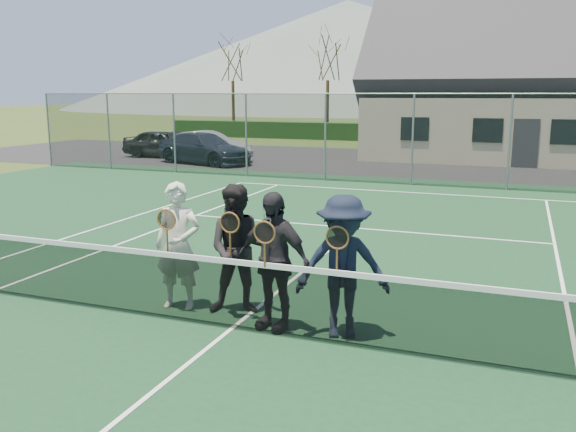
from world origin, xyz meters
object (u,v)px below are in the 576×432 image
Objects in this scene: car_c at (204,148)px; tennis_net at (231,291)px; player_c at (273,261)px; car_a at (163,144)px; car_b at (207,146)px; clubhouse at (542,71)px; player_b at (239,249)px; player_d at (343,267)px; player_a at (178,246)px.

car_c reaches higher than tennis_net.
car_c is 2.55× the size of player_c.
car_b is at bearing -101.26° from car_a.
player_b is at bearing -100.12° from clubhouse.
player_c is 1.00× the size of player_d.
car_b is 15.61m from clubhouse.
player_b is (0.89, 0.13, -0.00)m from player_a.
player_c and player_d have the same top height.
car_b is 0.88× the size of car_c.
player_c reaches higher than car_a.
player_b is at bearing -133.64° from car_c.
car_c is at bearing 117.50° from player_a.
player_b is 0.75m from player_c.
player_b is 1.00× the size of player_c.
car_b is 20.84m from player_d.
clubhouse is 24.02m from player_d.
car_c is 19.17m from tennis_net.
tennis_net is at bearing -99.46° from clubhouse.
car_c is 18.23m from player_a.
car_a is at bearing 122.89° from player_a.
player_c is at bearing -132.50° from car_c.
car_c is 0.29× the size of clubhouse.
car_b is 2.23× the size of player_b.
player_d reaches higher than car_c.
player_d is (0.91, 0.06, -0.00)m from player_c.
car_b is 19.76m from player_b.
player_a is 1.00× the size of player_c.
player_c is (9.96, -16.41, 0.26)m from car_c.
car_a is 0.84× the size of car_c.
player_d is (2.45, -0.18, -0.00)m from player_a.
car_a is 0.25× the size of clubhouse.
player_a is 1.00× the size of player_d.
car_c is at bearing -153.08° from car_b.
car_b reaches higher than tennis_net.
player_c is at bearing -144.80° from car_a.
car_a is 2.14× the size of player_a.
tennis_net is at bearing -145.89° from car_b.
clubhouse is 24.20m from player_c.
clubhouse reaches higher than player_c.
car_a is at bearing 125.05° from player_b.
clubhouse is 8.67× the size of player_c.
player_a is 1.56m from player_c.
player_b is (-0.17, 0.63, 0.38)m from tennis_net.
car_c reaches higher than car_b.
player_d reaches higher than tennis_net.
clubhouse reaches higher than player_b.
car_c is at bearing 120.12° from player_b.
car_c is at bearing 119.63° from tennis_net.
car_a is at bearing 125.88° from player_c.
player_a is (11.51, -17.80, 0.26)m from car_a.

